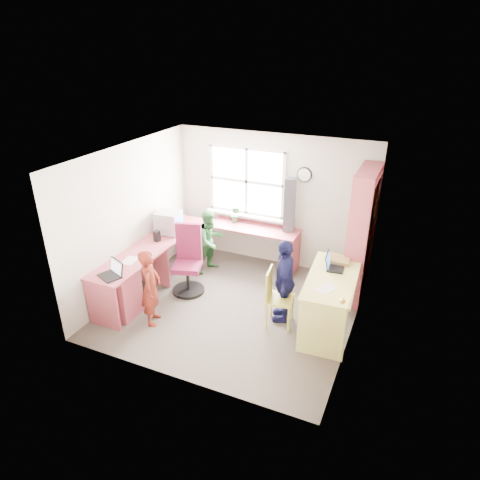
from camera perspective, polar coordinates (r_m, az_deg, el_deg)
The scene contains 19 objects.
room at distance 6.27m, azimuth -0.47°, elevation 0.82°, with size 3.64×3.44×2.44m.
l_desk at distance 6.92m, azimuth -11.80°, elevation -4.33°, with size 2.38×2.95×0.75m.
right_desk at distance 6.18m, azimuth 12.04°, elevation -6.67°, with size 0.76×1.48×0.83m.
bookshelf at distance 6.93m, azimuth 15.81°, elevation 0.32°, with size 0.30×1.02×2.10m.
swivel_chair at distance 7.04m, azimuth -6.92°, elevation -3.09°, with size 0.66×0.66×1.14m.
wooden_chair at distance 6.21m, azimuth 4.80°, elevation -7.31°, with size 0.42×0.42×0.87m.
crt_monitor at distance 7.46m, azimuth -9.50°, elevation 2.33°, with size 0.44×0.40×0.39m.
laptop_left at distance 6.36m, azimuth -16.65°, elevation -4.14°, with size 0.40×0.37×0.22m.
laptop_right at distance 6.27m, azimuth 12.25°, elevation -3.22°, with size 0.29×0.34×0.22m.
speaker_a at distance 7.23m, azimuth -11.02°, elevation 0.52°, with size 0.11×0.11×0.18m.
speaker_b at distance 7.66m, azimuth -8.55°, elevation 2.17°, with size 0.12×0.12×0.19m.
cd_tower at distance 7.40m, azimuth 6.63°, elevation 4.65°, with size 0.23×0.21×0.96m.
game_box at distance 6.48m, azimuth 13.12°, elevation -2.59°, with size 0.31×0.31×0.06m.
paper_a at distance 6.73m, azimuth -14.48°, elevation -2.66°, with size 0.24×0.31×0.00m.
paper_b at distance 5.78m, azimuth 11.38°, elevation -6.34°, with size 0.28×0.32×0.00m.
potted_plant at distance 7.81m, azimuth -0.62°, elevation 3.40°, with size 0.17×0.14×0.31m, color #286533.
person_red at distance 6.29m, azimuth -11.81°, elevation -6.21°, with size 0.43×0.28×1.17m, color maroon.
person_green at distance 7.58m, azimuth -3.98°, elevation -0.11°, with size 0.56×0.43×1.14m, color #2A6B32.
person_navy at distance 6.23m, azimuth 5.94°, elevation -5.40°, with size 0.76×0.32×1.29m, color #141541.
Camera 1 is at (2.35, -5.11, 3.80)m, focal length 32.00 mm.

